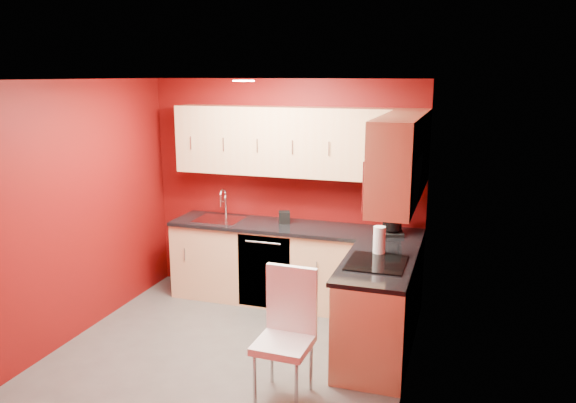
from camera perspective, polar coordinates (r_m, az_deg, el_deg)
The scene contains 21 objects.
floor at distance 5.56m, azimuth -5.28°, elevation -14.50°, with size 3.20×3.20×0.00m, color #53504D.
ceiling at distance 4.94m, azimuth -5.88°, elevation 12.24°, with size 3.20×3.20×0.00m, color white.
wall_back at distance 6.47m, azimuth -0.29°, elevation 1.27°, with size 3.20×3.20×0.00m, color #5E0909.
wall_front at distance 3.84m, azimuth -14.55°, elevation -7.28°, with size 3.20×3.20×0.00m, color #5E0909.
wall_left at distance 5.92m, azimuth -19.94°, elevation -0.61°, with size 3.00×3.00×0.00m, color #5E0909.
wall_right at distance 4.72m, azimuth 12.59°, elevation -3.41°, with size 3.00×3.00×0.00m, color #5E0909.
base_cabinets_back at distance 6.36m, azimuth 0.59°, elevation -6.58°, with size 2.80×0.60×0.87m, color #DEAE7F.
base_cabinets_right at distance 5.26m, azimuth 9.12°, elevation -10.98°, with size 0.60×1.30×0.87m, color #DEAE7F.
countertop_back at distance 6.21m, azimuth 0.56°, elevation -2.66°, with size 2.80×0.63×0.04m, color black.
countertop_right at distance 5.09m, azimuth 9.10°, elevation -6.33°, with size 0.63×1.27×0.04m, color black.
upper_cabinets_back at distance 6.16m, azimuth 0.97°, elevation 6.09°, with size 2.80×0.35×0.75m, color tan.
upper_cabinets_right at distance 5.04m, azimuth 11.45°, elevation 5.08°, with size 0.35×1.55×0.75m.
microwave at distance 4.84m, azimuth 10.63°, elevation 2.08°, with size 0.42×0.76×0.42m.
cooktop at distance 5.05m, azimuth 9.00°, elevation -6.18°, with size 0.50×0.55×0.01m, color black.
sink at distance 6.52m, azimuth -6.96°, elevation -1.49°, with size 0.52×0.42×0.35m.
dishwasher_front at distance 6.17m, azimuth -2.45°, elevation -7.19°, with size 0.60×0.02×0.82m, color black.
downlight at distance 5.22m, azimuth -4.53°, elevation 12.12°, with size 0.20×0.20×0.01m, color white.
coffee_maker at distance 5.92m, azimuth 10.69°, elevation -1.78°, with size 0.20×0.27×0.33m, color black, non-canonical shape.
napkin_holder at distance 6.30m, azimuth -0.38°, elevation -1.61°, with size 0.12×0.12×0.13m, color black, non-canonical shape.
paper_towel at distance 5.27m, azimuth 9.26°, elevation -3.93°, with size 0.15×0.15×0.26m, color white, non-canonical shape.
dining_chair at distance 4.53m, azimuth -0.47°, elevation -13.62°, with size 0.42×0.44×1.05m, color white, non-canonical shape.
Camera 1 is at (1.99, -4.52, 2.54)m, focal length 35.00 mm.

